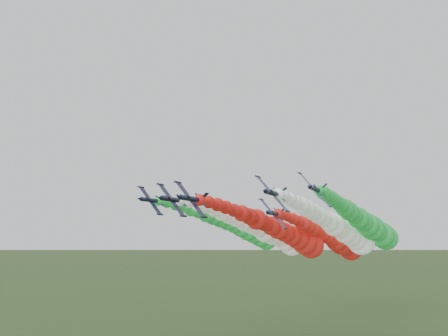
% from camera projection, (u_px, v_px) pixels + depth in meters
% --- Properties ---
extents(jet_lead, '(15.53, 74.35, 18.09)m').
position_uv_depth(jet_lead, '(289.00, 235.00, 127.49)').
color(jet_lead, black).
rests_on(jet_lead, ground).
extents(jet_inner_left, '(15.63, 74.44, 18.18)m').
position_uv_depth(jet_inner_left, '(268.00, 232.00, 135.20)').
color(jet_inner_left, black).
rests_on(jet_inner_left, ground).
extents(jet_inner_right, '(15.62, 74.44, 18.18)m').
position_uv_depth(jet_inner_right, '(343.00, 230.00, 127.32)').
color(jet_inner_right, black).
rests_on(jet_inner_right, ground).
extents(jet_outer_left, '(15.28, 74.10, 17.84)m').
position_uv_depth(jet_outer_left, '(242.00, 229.00, 149.94)').
color(jet_outer_left, black).
rests_on(jet_outer_left, ground).
extents(jet_outer_right, '(15.34, 74.16, 17.90)m').
position_uv_depth(jet_outer_right, '(369.00, 226.00, 130.28)').
color(jet_outer_right, black).
rests_on(jet_outer_right, ground).
extents(jet_trail, '(15.47, 74.29, 18.03)m').
position_uv_depth(jet_trail, '(334.00, 240.00, 146.99)').
color(jet_trail, black).
rests_on(jet_trail, ground).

